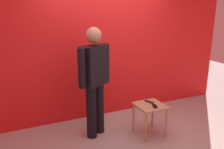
{
  "coord_description": "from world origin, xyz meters",
  "views": [
    {
      "loc": [
        -1.65,
        -2.75,
        2.03
      ],
      "look_at": [
        -0.17,
        0.55,
        1.02
      ],
      "focal_mm": 36.63,
      "sensor_mm": 36.0,
      "label": 1
    }
  ],
  "objects": [
    {
      "name": "cell_phone",
      "position": [
        0.36,
        0.06,
        0.55
      ],
      "size": [
        0.12,
        0.16,
        0.01
      ],
      "primitive_type": "cube",
      "rotation": [
        0.0,
        0.0,
        -0.38
      ],
      "color": "black",
      "rests_on": "side_table"
    },
    {
      "name": "tv_remote",
      "position": [
        0.38,
        0.25,
        0.55
      ],
      "size": [
        0.1,
        0.18,
        0.02
      ],
      "primitive_type": "cube",
      "rotation": [
        0.0,
        0.0,
        0.32
      ],
      "color": "black",
      "rests_on": "side_table"
    },
    {
      "name": "standing_person",
      "position": [
        -0.48,
        0.54,
        1.0
      ],
      "size": [
        0.66,
        0.47,
        1.79
      ],
      "color": "black",
      "rests_on": "ground_plane"
    },
    {
      "name": "side_table",
      "position": [
        0.34,
        0.16,
        0.45
      ],
      "size": [
        0.45,
        0.45,
        0.54
      ],
      "color": "tan",
      "rests_on": "ground_plane"
    },
    {
      "name": "back_wall_red",
      "position": [
        0.0,
        1.27,
        1.39
      ],
      "size": [
        5.45,
        0.12,
        2.78
      ],
      "primitive_type": "cube",
      "color": "red",
      "rests_on": "ground_plane"
    },
    {
      "name": "ground_plane",
      "position": [
        0.0,
        0.0,
        0.0
      ],
      "size": [
        12.0,
        12.0,
        0.0
      ],
      "primitive_type": "plane",
      "color": "#9E9991"
    }
  ]
}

